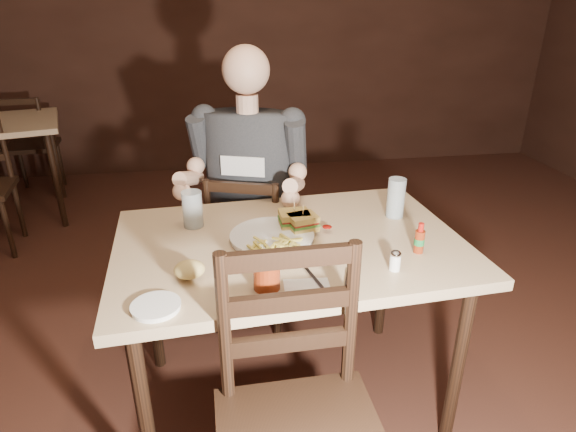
{
  "coord_description": "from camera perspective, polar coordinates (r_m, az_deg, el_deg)",
  "views": [
    {
      "loc": [
        -0.44,
        -1.3,
        1.59
      ],
      "look_at": [
        -0.18,
        0.33,
        0.85
      ],
      "focal_mm": 30.0,
      "sensor_mm": 36.0,
      "label": 1
    }
  ],
  "objects": [
    {
      "name": "room_shell",
      "position": [
        1.39,
        10.0,
        15.92
      ],
      "size": [
        7.0,
        7.0,
        7.0
      ],
      "color": "black",
      "rests_on": "ground"
    },
    {
      "name": "main_table",
      "position": [
        1.83,
        0.25,
        -5.05
      ],
      "size": [
        1.34,
        0.94,
        0.77
      ],
      "rotation": [
        0.0,
        0.0,
        0.07
      ],
      "color": "tan",
      "rests_on": "ground"
    },
    {
      "name": "bg_table",
      "position": [
        4.21,
        -30.9,
        8.37
      ],
      "size": [
        0.98,
        0.98,
        0.77
      ],
      "rotation": [
        0.0,
        0.0,
        0.26
      ],
      "color": "tan",
      "rests_on": "ground"
    },
    {
      "name": "chair_far",
      "position": [
        2.48,
        -4.22,
        -3.81
      ],
      "size": [
        0.51,
        0.54,
        0.85
      ],
      "primitive_type": null,
      "rotation": [
        0.0,
        0.0,
        2.81
      ],
      "color": "black",
      "rests_on": "ground"
    },
    {
      "name": "bg_chair_far",
      "position": [
        4.76,
        -28.09,
        7.41
      ],
      "size": [
        0.43,
        0.47,
        0.87
      ],
      "primitive_type": null,
      "rotation": [
        0.0,
        0.0,
        3.21
      ],
      "color": "black",
      "rests_on": "ground"
    },
    {
      "name": "diner",
      "position": [
        2.24,
        -4.92,
        7.0
      ],
      "size": [
        0.68,
        0.6,
        0.98
      ],
      "primitive_type": null,
      "rotation": [
        0.0,
        0.0,
        -0.33
      ],
      "color": "#2D2E32",
      "rests_on": "chair_far"
    },
    {
      "name": "dinner_plate",
      "position": [
        1.8,
        -1.9,
        -2.58
      ],
      "size": [
        0.33,
        0.33,
        0.02
      ],
      "primitive_type": "cylinder",
      "rotation": [
        0.0,
        0.0,
        0.07
      ],
      "color": "white",
      "rests_on": "main_table"
    },
    {
      "name": "sandwich_left",
      "position": [
        1.83,
        1.78,
        -0.27
      ],
      "size": [
        0.12,
        0.11,
        0.09
      ],
      "primitive_type": null,
      "rotation": [
        0.0,
        0.0,
        0.24
      ],
      "color": "#D8B655",
      "rests_on": "dinner_plate"
    },
    {
      "name": "sandwich_right",
      "position": [
        1.85,
        0.75,
        0.21
      ],
      "size": [
        0.12,
        0.1,
        0.1
      ],
      "primitive_type": null,
      "rotation": [
        0.0,
        0.0,
        0.02
      ],
      "color": "#D8B655",
      "rests_on": "dinner_plate"
    },
    {
      "name": "fries_pile",
      "position": [
        1.69,
        -1.61,
        -3.46
      ],
      "size": [
        0.24,
        0.18,
        0.04
      ],
      "primitive_type": null,
      "rotation": [
        0.0,
        0.0,
        0.07
      ],
      "color": "#EBD959",
      "rests_on": "dinner_plate"
    },
    {
      "name": "ketchup_dollop",
      "position": [
        1.86,
        4.66,
        -1.3
      ],
      "size": [
        0.04,
        0.04,
        0.01
      ],
      "primitive_type": "ellipsoid",
      "rotation": [
        0.0,
        0.0,
        0.07
      ],
      "color": "maroon",
      "rests_on": "dinner_plate"
    },
    {
      "name": "glass_left",
      "position": [
        1.92,
        -11.25,
        0.79
      ],
      "size": [
        0.08,
        0.08,
        0.15
      ],
      "primitive_type": "cylinder",
      "rotation": [
        0.0,
        0.0,
        0.07
      ],
      "color": "silver",
      "rests_on": "main_table"
    },
    {
      "name": "glass_right",
      "position": [
        2.02,
        12.67,
        2.11
      ],
      "size": [
        0.08,
        0.08,
        0.16
      ],
      "primitive_type": "cylinder",
      "rotation": [
        0.0,
        0.0,
        0.07
      ],
      "color": "silver",
      "rests_on": "main_table"
    },
    {
      "name": "hot_sauce",
      "position": [
        1.76,
        15.35,
        -2.51
      ],
      "size": [
        0.04,
        0.04,
        0.11
      ],
      "primitive_type": null,
      "rotation": [
        0.0,
        0.0,
        0.07
      ],
      "color": "maroon",
      "rests_on": "main_table"
    },
    {
      "name": "salt_shaker",
      "position": [
        1.64,
        12.58,
        -5.24
      ],
      "size": [
        0.04,
        0.04,
        0.07
      ],
      "primitive_type": null,
      "rotation": [
        0.0,
        0.0,
        0.07
      ],
      "color": "white",
      "rests_on": "main_table"
    },
    {
      "name": "syrup_dispenser",
      "position": [
        1.49,
        -2.54,
        -6.69
      ],
      "size": [
        0.09,
        0.09,
        0.11
      ],
      "primitive_type": null,
      "rotation": [
        0.0,
        0.0,
        0.07
      ],
      "color": "maroon",
      "rests_on": "main_table"
    },
    {
      "name": "napkin",
      "position": [
        1.51,
        2.37,
        -8.79
      ],
      "size": [
        0.15,
        0.14,
        0.0
      ],
      "primitive_type": "cube",
      "rotation": [
        0.0,
        0.0,
        -0.07
      ],
      "color": "white",
      "rests_on": "main_table"
    },
    {
      "name": "knife",
      "position": [
        1.54,
        3.42,
        -7.76
      ],
      "size": [
        0.06,
        0.21,
        0.0
      ],
      "primitive_type": "cube",
      "rotation": [
        0.0,
        0.0,
        0.22
      ],
      "color": "silver",
      "rests_on": "napkin"
    },
    {
      "name": "fork",
      "position": [
        1.55,
        7.03,
        -7.8
      ],
      "size": [
        0.07,
        0.16,
        0.01
      ],
      "primitive_type": "cube",
      "rotation": [
        0.0,
        0.0,
        -0.34
      ],
      "color": "silver",
      "rests_on": "napkin"
    },
    {
      "name": "side_plate",
      "position": [
        1.47,
        -15.38,
        -10.42
      ],
      "size": [
        0.15,
        0.15,
        0.01
      ],
      "primitive_type": "cylinder",
      "rotation": [
        0.0,
        0.0,
        0.07
      ],
      "color": "white",
      "rests_on": "main_table"
    },
    {
      "name": "bread_roll",
      "position": [
        1.57,
        -11.61,
        -6.23
      ],
      "size": [
        0.1,
        0.09,
        0.06
      ],
      "primitive_type": "ellipsoid",
      "rotation": [
        0.0,
        0.0,
        0.07
      ],
      "color": "tan",
      "rests_on": "side_plate"
    }
  ]
}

